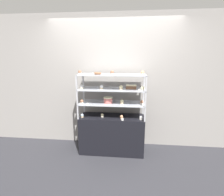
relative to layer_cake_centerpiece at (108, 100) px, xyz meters
The scene contains 27 objects.
ground_plane 1.02m from the layer_cake_centerpiece, 16.01° to the left, with size 20.00×20.00×0.00m, color #2D2D33.
back_wall 0.49m from the layer_cake_centerpiece, 79.91° to the left, with size 8.00×0.05×2.60m.
display_base 0.67m from the layer_cake_centerpiece, 16.01° to the left, with size 1.19×0.45×0.71m.
display_riser_lower 0.10m from the layer_cake_centerpiece, 16.01° to the left, with size 1.19×0.45×0.26m.
display_riser_middle 0.20m from the layer_cake_centerpiece, 16.01° to the left, with size 1.19×0.45×0.26m.
display_riser_upper 0.45m from the layer_cake_centerpiece, 16.01° to the left, with size 1.19×0.45×0.26m.
layer_cake_centerpiece is the anchor object (origin of this frame).
sheet_cake_frosted 0.48m from the layer_cake_centerpiece, ahead, with size 0.18×0.13×0.07m.
cupcake_0 0.55m from the layer_cake_centerpiece, 169.37° to the right, with size 0.05×0.05×0.07m.
cupcake_1 0.30m from the layer_cake_centerpiece, 160.79° to the right, with size 0.05×0.05×0.07m.
cupcake_2 0.39m from the layer_cake_centerpiece, 20.14° to the right, with size 0.05×0.05×0.07m.
cupcake_3 0.67m from the layer_cake_centerpiece, ahead, with size 0.05×0.05×0.07m.
price_tag_0 0.44m from the layer_cake_centerpiece, 34.21° to the right, with size 0.04×0.00×0.04m.
cupcake_4 0.47m from the layer_cake_centerpiece, 168.21° to the right, with size 0.06×0.06×0.08m.
cupcake_5 0.26m from the layer_cake_centerpiece, ahead, with size 0.06×0.06×0.08m.
cupcake_6 0.61m from the layer_cake_centerpiece, ahead, with size 0.06×0.06×0.08m.
price_tag_1 0.38m from the layer_cake_centerpiece, 150.69° to the right, with size 0.04×0.00×0.04m.
cupcake_7 0.53m from the layer_cake_centerpiece, behind, with size 0.06×0.06×0.08m.
cupcake_8 0.27m from the layer_cake_centerpiece, behind, with size 0.06×0.06×0.08m.
cupcake_9 0.34m from the layer_cake_centerpiece, ahead, with size 0.06×0.06×0.08m.
cupcake_10 0.66m from the layer_cake_centerpiece, ahead, with size 0.06×0.06×0.08m.
price_tag_2 0.62m from the layer_cake_centerpiece, 18.83° to the right, with size 0.04×0.00×0.04m.
cupcake_11 0.70m from the layer_cake_centerpiece, 169.61° to the right, with size 0.06×0.06×0.08m.
cupcake_12 0.52m from the layer_cake_centerpiece, 49.34° to the right, with size 0.06×0.06×0.08m.
cupcake_13 0.78m from the layer_cake_centerpiece, ahead, with size 0.06×0.06×0.08m.
price_tag_3 0.57m from the layer_cake_centerpiece, 140.11° to the right, with size 0.04×0.00×0.04m.
donut_glazed 0.52m from the layer_cake_centerpiece, behind, with size 0.14×0.14×0.04m.
Camera 1 is at (0.32, -3.07, 1.77)m, focal length 28.00 mm.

